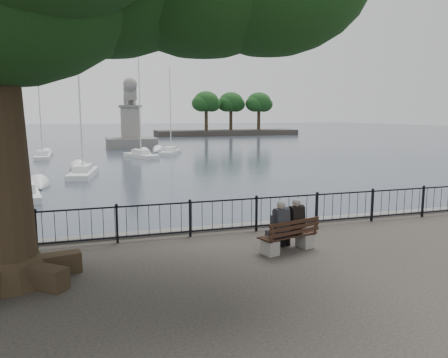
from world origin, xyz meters
name	(u,v)px	position (x,y,z in m)	size (l,w,h in m)	color
harbor	(219,245)	(0.00, 3.00, -0.50)	(260.00, 260.00, 1.20)	#5B5A58
railing	(224,215)	(0.00, 2.50, 0.56)	(22.06, 0.06, 1.00)	black
bench	(289,240)	(1.08, 0.47, 0.29)	(1.67, 0.88, 0.84)	slate
person_left	(278,228)	(0.76, 0.48, 0.62)	(0.50, 0.72, 1.34)	black
person_right	(293,225)	(1.24, 0.61, 0.62)	(0.50, 0.72, 1.34)	black
lion_monument	(131,130)	(2.00, 49.93, 1.32)	(6.28, 6.28, 9.19)	#5B5A58
sailboat_a	(25,192)	(-6.94, 15.87, -0.71)	(2.11, 5.08, 9.15)	silver
sailboat_b	(83,171)	(-4.00, 23.44, -0.64)	(2.31, 5.55, 12.24)	silver
sailboat_f	(141,154)	(1.60, 36.02, -0.68)	(3.24, 5.31, 10.68)	silver
sailboat_g	(171,151)	(5.33, 39.39, -0.70)	(3.32, 5.08, 9.65)	silver
sailboat_h	(43,155)	(-7.92, 37.99, -0.63)	(1.52, 5.09, 12.17)	silver
far_shore	(230,116)	(25.54, 79.46, 3.00)	(30.00, 8.60, 9.18)	#282622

